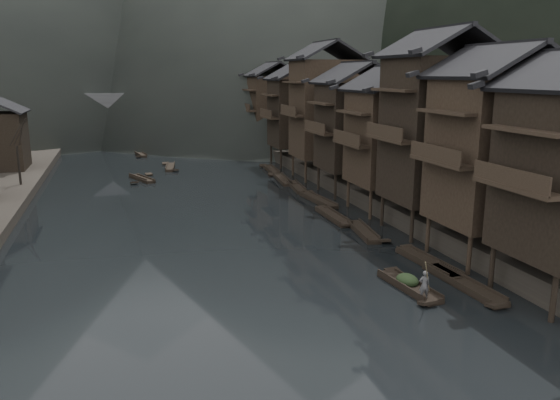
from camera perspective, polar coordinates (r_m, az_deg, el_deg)
name	(u,v)px	position (r m, az deg, el deg)	size (l,w,h in m)	color
water	(235,279)	(34.01, -4.70, -8.25)	(300.00, 300.00, 0.00)	black
right_bank	(411,153)	(83.00, 13.54, 4.80)	(40.00, 200.00, 1.80)	#2D2823
stilt_houses	(364,107)	(55.61, 8.74, 9.53)	(9.00, 67.60, 16.27)	black
moored_sampans	(328,206)	(51.26, 5.08, -0.66)	(2.92, 48.44, 0.46)	black
midriver_boats	(140,160)	(81.27, -14.38, 4.09)	(9.61, 37.46, 0.45)	black
stone_bridge	(153,114)	(103.49, -13.17, 8.74)	(40.00, 6.00, 9.00)	#4C4C4F
hero_sampan	(409,286)	(33.23, 13.31, -8.71)	(1.66, 5.62, 0.44)	black
cargo_heap	(408,275)	(33.23, 13.19, -7.59)	(1.22, 1.60, 0.73)	black
boatman	(425,281)	(31.22, 14.87, -8.16)	(0.60, 0.40, 1.65)	#555557
bamboo_pole	(430,240)	(30.58, 15.44, -4.08)	(0.06, 0.06, 3.91)	#8C7A51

